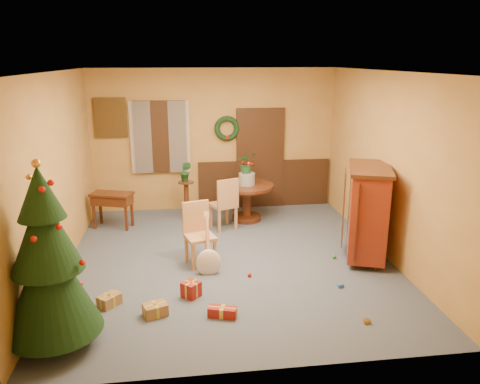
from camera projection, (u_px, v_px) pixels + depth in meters
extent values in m
plane|color=#343D4C|center=(229.00, 260.00, 7.42)|extent=(5.50, 5.50, 0.00)
plane|color=silver|center=(228.00, 72.00, 6.62)|extent=(5.50, 5.50, 0.00)
plane|color=olive|center=(214.00, 140.00, 9.64)|extent=(5.00, 0.00, 5.00)
plane|color=olive|center=(260.00, 239.00, 4.40)|extent=(5.00, 0.00, 5.00)
plane|color=olive|center=(56.00, 176.00, 6.70)|extent=(0.00, 5.50, 5.50)
plane|color=olive|center=(387.00, 166.00, 7.33)|extent=(0.00, 5.50, 5.50)
cube|color=black|center=(264.00, 183.00, 9.99)|extent=(2.80, 0.06, 1.00)
cube|color=black|center=(260.00, 159.00, 9.82)|extent=(1.00, 0.08, 2.10)
cube|color=white|center=(260.00, 161.00, 9.86)|extent=(0.80, 0.03, 1.90)
cube|color=black|center=(160.00, 137.00, 9.42)|extent=(1.05, 0.08, 1.45)
cube|color=white|center=(160.00, 137.00, 9.45)|extent=(0.88, 0.03, 1.25)
cube|color=white|center=(141.00, 138.00, 9.33)|extent=(0.42, 0.02, 1.45)
cube|color=white|center=(179.00, 137.00, 9.42)|extent=(0.42, 0.02, 1.45)
torus|color=black|center=(227.00, 129.00, 9.52)|extent=(0.51, 0.11, 0.51)
cube|color=#4C3819|center=(110.00, 118.00, 9.20)|extent=(0.62, 0.05, 0.78)
cube|color=gray|center=(111.00, 118.00, 9.23)|extent=(0.48, 0.02, 0.62)
cylinder|color=black|center=(247.00, 186.00, 9.06)|extent=(1.05, 1.05, 0.06)
cylinder|color=black|center=(247.00, 189.00, 9.07)|extent=(0.94, 0.94, 0.04)
cylinder|color=black|center=(247.00, 203.00, 9.15)|extent=(0.17, 0.17, 0.58)
cylinder|color=black|center=(247.00, 218.00, 9.24)|extent=(0.56, 0.56, 0.09)
cylinder|color=slate|center=(247.00, 179.00, 9.02)|extent=(0.32, 0.32, 0.23)
imported|color=#1E4C23|center=(247.00, 162.00, 8.93)|extent=(0.37, 0.32, 0.42)
cube|color=#A97643|center=(200.00, 237.00, 7.14)|extent=(0.52, 0.52, 0.05)
cube|color=#A97643|center=(196.00, 217.00, 7.23)|extent=(0.42, 0.16, 0.50)
cube|color=#A97643|center=(207.00, 246.00, 7.42)|extent=(0.06, 0.06, 0.43)
cube|color=#A97643|center=(187.00, 249.00, 7.29)|extent=(0.06, 0.06, 0.43)
cube|color=#A97643|center=(215.00, 254.00, 7.12)|extent=(0.06, 0.06, 0.43)
cube|color=#A97643|center=(193.00, 257.00, 6.99)|extent=(0.06, 0.06, 0.43)
cube|color=#A97643|center=(223.00, 205.00, 8.67)|extent=(0.56, 0.56, 0.05)
cube|color=#A97643|center=(228.00, 193.00, 8.44)|extent=(0.41, 0.20, 0.51)
cube|color=#A97643|center=(219.00, 221.00, 8.51)|extent=(0.06, 0.06, 0.44)
cube|color=#A97643|center=(236.00, 218.00, 8.68)|extent=(0.06, 0.06, 0.44)
cube|color=#A97643|center=(211.00, 216.00, 8.80)|extent=(0.06, 0.06, 0.44)
cube|color=#A97643|center=(227.00, 213.00, 8.97)|extent=(0.06, 0.06, 0.44)
cylinder|color=black|center=(187.00, 201.00, 9.15)|extent=(0.10, 0.10, 0.76)
cylinder|color=black|center=(186.00, 182.00, 9.04)|extent=(0.30, 0.30, 0.03)
imported|color=#19471E|center=(186.00, 171.00, 8.98)|extent=(0.27, 0.24, 0.40)
cylinder|color=#382111|center=(57.00, 336.00, 5.20)|extent=(0.13, 0.13, 0.22)
cone|color=black|center=(50.00, 280.00, 5.01)|extent=(1.03, 1.03, 1.21)
cone|color=black|center=(44.00, 231.00, 4.86)|extent=(0.75, 0.75, 0.89)
cone|color=black|center=(39.00, 192.00, 4.74)|extent=(0.49, 0.49, 0.56)
sphere|color=gold|center=(36.00, 163.00, 4.66)|extent=(0.09, 0.09, 0.09)
cube|color=black|center=(112.00, 194.00, 8.68)|extent=(0.83, 0.59, 0.04)
cube|color=black|center=(112.00, 200.00, 8.71)|extent=(0.78, 0.54, 0.16)
cube|color=black|center=(95.00, 212.00, 8.73)|extent=(0.13, 0.27, 0.62)
cube|color=black|center=(130.00, 211.00, 8.82)|extent=(0.13, 0.27, 0.62)
cube|color=#621D0B|center=(367.00, 212.00, 7.29)|extent=(0.88, 1.22, 1.36)
cube|color=black|center=(371.00, 169.00, 7.10)|extent=(0.97, 1.30, 0.05)
cylinder|color=black|center=(376.00, 267.00, 7.05)|extent=(0.08, 0.08, 0.10)
cylinder|color=black|center=(353.00, 244.00, 7.93)|extent=(0.08, 0.08, 0.10)
cube|color=brown|center=(155.00, 310.00, 5.81)|extent=(0.34, 0.29, 0.15)
cube|color=gold|center=(155.00, 310.00, 5.81)|extent=(0.28, 0.13, 0.15)
cube|color=gold|center=(155.00, 310.00, 5.81)|extent=(0.11, 0.21, 0.15)
cube|color=maroon|center=(191.00, 289.00, 6.26)|extent=(0.29, 0.29, 0.21)
cube|color=gold|center=(191.00, 289.00, 6.26)|extent=(0.17, 0.17, 0.21)
cube|color=gold|center=(191.00, 289.00, 6.26)|extent=(0.17, 0.17, 0.21)
cube|color=brown|center=(109.00, 300.00, 6.04)|extent=(0.33, 0.33, 0.15)
cube|color=gold|center=(109.00, 300.00, 6.04)|extent=(0.21, 0.22, 0.15)
cube|color=gold|center=(109.00, 300.00, 6.04)|extent=(0.17, 0.16, 0.15)
cube|color=maroon|center=(222.00, 312.00, 5.78)|extent=(0.38, 0.24, 0.12)
cube|color=gold|center=(222.00, 312.00, 5.78)|extent=(0.35, 0.13, 0.13)
cube|color=gold|center=(222.00, 312.00, 5.78)|extent=(0.09, 0.15, 0.13)
cube|color=#225297|center=(341.00, 286.00, 6.52)|extent=(0.09, 0.07, 0.05)
sphere|color=#227E35|center=(334.00, 257.00, 7.45)|extent=(0.06, 0.06, 0.06)
cube|color=gold|center=(203.00, 268.00, 7.08)|extent=(0.08, 0.09, 0.05)
sphere|color=#B4140C|center=(250.00, 275.00, 6.84)|extent=(0.06, 0.06, 0.06)
cube|color=gold|center=(367.00, 321.00, 5.64)|extent=(0.08, 0.05, 0.05)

